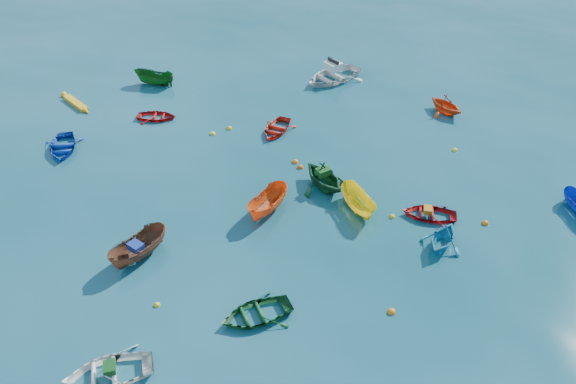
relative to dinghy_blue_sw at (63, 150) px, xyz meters
The scene contains 29 objects.
ground 14.65m from the dinghy_blue_sw, ahead, with size 160.00×160.00×0.00m, color #093D43.
dinghy_blue_sw is the anchor object (origin of this frame).
dinghy_white_near 17.82m from the dinghy_blue_sw, 34.79° to the right, with size 2.47×3.46×0.72m, color white.
sampan_brown_mid 11.87m from the dinghy_blue_sw, 22.61° to the right, with size 1.29×3.42×1.32m, color brown.
sampan_yellow_mid 18.84m from the dinghy_blue_sw, 13.51° to the left, with size 1.19×3.16×1.22m, color yellow.
dinghy_green_e 18.45m from the dinghy_blue_sw, 14.59° to the right, with size 2.28×3.18×0.66m, color #124E22.
dinghy_cyan_se 23.48m from the dinghy_blue_sw, ahead, with size 2.19×2.54×1.34m, color teal.
dinghy_red_nw 6.47m from the dinghy_blue_sw, 69.30° to the left, with size 1.89×2.65×0.55m, color #AB0E0F.
sampan_orange_n 14.37m from the dinghy_blue_sw, ahead, with size 1.24×3.30×1.28m, color #EA5616.
dinghy_green_n 16.57m from the dinghy_blue_sw, 18.27° to the left, with size 2.76×3.20×1.68m, color #104420.
dinghy_red_ne 22.56m from the dinghy_blue_sw, 15.13° to the left, with size 2.03×2.84×0.59m, color #A60D12.
dinghy_red_far 13.52m from the dinghy_blue_sw, 41.59° to the left, with size 2.13×2.98×0.62m, color red.
dinghy_orange_far 25.44m from the dinghy_blue_sw, 42.78° to the left, with size 2.30×2.67×1.41m, color #D44514.
sampan_green_far 9.94m from the dinghy_blue_sw, 97.81° to the left, with size 1.18×3.13×1.21m, color #114A14.
kayak_yellow 6.01m from the dinghy_blue_sw, 131.36° to the left, with size 0.50×3.47×0.34m, color #F7AD16, non-canonical shape.
motorboat_white 20.10m from the dinghy_blue_sw, 61.40° to the left, with size 3.40×4.75×1.59m, color silver.
tarp_green_a 17.85m from the dinghy_blue_sw, 34.48° to the right, with size 0.60×0.46×0.29m, color #114618.
tarp_blue_a 11.95m from the dinghy_blue_sw, 23.29° to the right, with size 0.71×0.54×0.34m, color navy.
tarp_green_b 16.53m from the dinghy_blue_sw, 18.51° to the left, with size 0.76×0.57×0.37m, color #134E17.
tarp_orange_b 22.47m from the dinghy_blue_sw, 15.11° to the left, with size 0.57×0.43×0.28m, color #BE7613.
buoy_ye_a 15.17m from the dinghy_blue_sw, 25.12° to the right, with size 0.29×0.29×0.29m, color yellow.
buoy_or_b 22.80m from the dinghy_blue_sw, ahead, with size 0.37×0.37×0.37m, color orange.
buoy_ye_b 9.35m from the dinghy_blue_sw, 43.73° to the left, with size 0.36×0.36×0.36m, color yellow.
buoy_or_c 14.95m from the dinghy_blue_sw, 24.42° to the left, with size 0.37×0.37×0.37m, color #D7500B.
buoy_ye_c 20.72m from the dinghy_blue_sw, 13.43° to the left, with size 0.32×0.32×0.32m, color gold.
buoy_or_d 25.47m from the dinghy_blue_sw, 15.70° to the left, with size 0.37×0.37×0.37m, color orange.
buoy_ye_d 10.51m from the dinghy_blue_sw, 46.08° to the left, with size 0.37×0.37×0.37m, color gold.
buoy_or_e 14.59m from the dinghy_blue_sw, 26.50° to the left, with size 0.37×0.37×0.37m, color orange.
buoy_ye_e 24.53m from the dinghy_blue_sw, 31.77° to the left, with size 0.34×0.34×0.34m, color yellow.
Camera 1 is at (13.06, -15.96, 19.11)m, focal length 35.00 mm.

